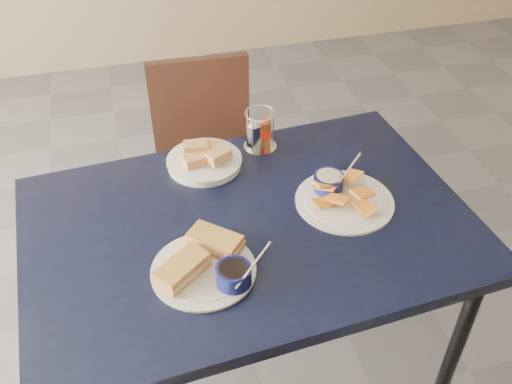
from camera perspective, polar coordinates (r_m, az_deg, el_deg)
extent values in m
plane|color=#525257|center=(2.25, -0.54, -15.26)|extent=(6.00, 6.00, 0.00)
cube|color=black|center=(1.63, -0.65, -3.49)|extent=(1.30, 0.91, 0.04)
cylinder|color=black|center=(1.89, 18.98, -15.45)|extent=(0.04, 0.04, 0.71)
cylinder|color=black|center=(2.11, -17.46, -7.44)|extent=(0.04, 0.04, 0.71)
cylinder|color=black|center=(2.26, 10.66, -2.38)|extent=(0.04, 0.04, 0.71)
cube|color=black|center=(2.34, -4.64, 1.61)|extent=(0.42, 0.40, 0.04)
cylinder|color=black|center=(2.35, -7.51, -5.40)|extent=(0.03, 0.03, 0.39)
cylinder|color=black|center=(2.39, 0.19, -4.01)|extent=(0.03, 0.03, 0.39)
cylinder|color=black|center=(2.57, -8.61, -0.75)|extent=(0.03, 0.03, 0.39)
cylinder|color=black|center=(2.61, -1.58, 0.45)|extent=(0.03, 0.03, 0.39)
cube|color=black|center=(2.35, -5.78, 8.52)|extent=(0.40, 0.05, 0.42)
cylinder|color=white|center=(1.48, -5.27, -7.78)|extent=(0.27, 0.27, 0.01)
cylinder|color=white|center=(1.48, -5.28, -7.63)|extent=(0.22, 0.22, 0.00)
cube|color=gold|center=(1.45, -7.41, -7.65)|extent=(0.15, 0.14, 0.04)
cube|color=#DF9488|center=(1.45, -7.39, -7.77)|extent=(0.16, 0.15, 0.01)
cube|color=gold|center=(1.51, -4.13, -4.96)|extent=(0.15, 0.15, 0.04)
cube|color=#DF9488|center=(1.51, -4.12, -5.08)|extent=(0.16, 0.15, 0.01)
cylinder|color=#0B0D3D|center=(1.42, -2.24, -8.28)|extent=(0.09, 0.09, 0.05)
cylinder|color=black|center=(1.41, -2.26, -7.85)|extent=(0.08, 0.08, 0.01)
cylinder|color=silver|center=(1.38, -0.26, -7.32)|extent=(0.11, 0.07, 0.08)
cylinder|color=white|center=(1.69, 8.83, -0.91)|extent=(0.29, 0.29, 0.01)
cylinder|color=white|center=(1.69, 8.85, -0.77)|extent=(0.24, 0.24, 0.00)
cube|color=orange|center=(1.68, 7.93, -0.71)|extent=(0.05, 0.07, 0.02)
cube|color=orange|center=(1.65, 6.75, -1.23)|extent=(0.08, 0.06, 0.02)
cube|color=orange|center=(1.65, 10.82, -1.70)|extent=(0.06, 0.07, 0.02)
cube|color=orange|center=(1.65, 8.13, -0.89)|extent=(0.08, 0.08, 0.02)
cube|color=orange|center=(1.69, 7.05, 0.41)|extent=(0.08, 0.08, 0.03)
cube|color=orange|center=(1.72, 8.44, 1.34)|extent=(0.08, 0.08, 0.02)
cube|color=orange|center=(1.68, 6.88, 0.49)|extent=(0.07, 0.05, 0.03)
cube|color=orange|center=(1.72, 9.55, 1.49)|extent=(0.08, 0.08, 0.02)
cube|color=orange|center=(1.65, 10.61, -0.28)|extent=(0.08, 0.06, 0.02)
cylinder|color=#0B0D3D|center=(1.71, 7.26, 1.00)|extent=(0.09, 0.09, 0.05)
cylinder|color=beige|center=(1.70, 7.30, 1.42)|extent=(0.08, 0.08, 0.01)
cylinder|color=silver|center=(1.68, 9.05, 1.98)|extent=(0.11, 0.07, 0.08)
cylinder|color=white|center=(1.82, -5.18, 2.94)|extent=(0.23, 0.23, 0.02)
cylinder|color=white|center=(1.81, -5.20, 3.20)|extent=(0.19, 0.19, 0.00)
cube|color=tan|center=(1.78, -6.06, 3.18)|extent=(0.08, 0.06, 0.03)
cube|color=tan|center=(1.83, -4.81, 4.47)|extent=(0.09, 0.07, 0.03)
cube|color=tan|center=(1.78, -3.81, 3.66)|extent=(0.09, 0.08, 0.03)
cube|color=tan|center=(1.81, -6.01, 4.41)|extent=(0.08, 0.06, 0.03)
cylinder|color=silver|center=(1.90, 0.40, 4.58)|extent=(0.11, 0.11, 0.01)
cylinder|color=silver|center=(1.89, 1.13, 6.99)|extent=(0.01, 0.01, 0.13)
cylinder|color=silver|center=(1.88, -0.87, 6.70)|extent=(0.01, 0.01, 0.13)
cylinder|color=silver|center=(1.82, -0.33, 5.59)|extent=(0.01, 0.01, 0.13)
cylinder|color=silver|center=(1.84, 1.72, 5.89)|extent=(0.01, 0.01, 0.13)
torus|color=silver|center=(1.83, 0.42, 7.88)|extent=(0.10, 0.10, 0.00)
cylinder|color=silver|center=(1.87, -0.24, 5.63)|extent=(0.05, 0.05, 0.08)
cone|color=silver|center=(1.84, -0.25, 7.01)|extent=(0.04, 0.04, 0.02)
cylinder|color=brown|center=(1.88, 1.02, 5.90)|extent=(0.03, 0.03, 0.08)
cylinder|color=#AD1F09|center=(1.88, 1.02, 5.90)|extent=(0.03, 0.03, 0.03)
cylinder|color=#AD1F09|center=(1.85, 1.04, 7.23)|extent=(0.02, 0.02, 0.02)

